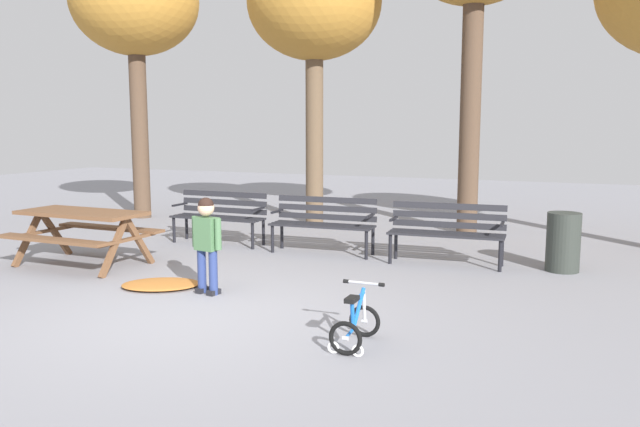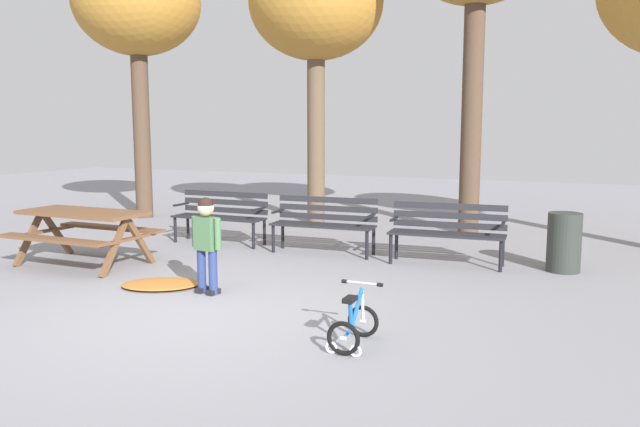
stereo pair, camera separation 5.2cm
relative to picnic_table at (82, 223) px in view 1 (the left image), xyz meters
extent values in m
plane|color=gray|center=(2.75, -1.39, -0.59)|extent=(36.00, 36.00, 0.00)
cube|color=brown|center=(0.00, 0.00, 0.15)|extent=(1.81, 0.79, 0.05)
cube|color=brown|center=(-0.01, -0.55, -0.14)|extent=(1.80, 0.27, 0.04)
cube|color=brown|center=(0.01, 0.55, -0.14)|extent=(1.80, 0.27, 0.04)
cube|color=brown|center=(-0.78, -0.24, -0.24)|extent=(0.07, 0.57, 0.76)
cube|color=brown|center=(-0.78, 0.26, -0.24)|extent=(0.07, 0.57, 0.76)
cube|color=brown|center=(-0.78, 0.01, -0.17)|extent=(0.10, 1.10, 0.04)
cube|color=brown|center=(0.78, -0.26, -0.24)|extent=(0.07, 0.57, 0.76)
cube|color=brown|center=(0.78, 0.24, -0.24)|extent=(0.07, 0.57, 0.76)
cube|color=brown|center=(0.78, -0.01, -0.17)|extent=(0.10, 1.10, 0.04)
cube|color=#232328|center=(0.85, 2.30, -0.15)|extent=(1.60, 0.07, 0.03)
cube|color=#232328|center=(0.85, 2.18, -0.15)|extent=(1.60, 0.07, 0.03)
cube|color=#232328|center=(0.85, 2.06, -0.15)|extent=(1.60, 0.07, 0.03)
cube|color=#232328|center=(0.85, 1.94, -0.15)|extent=(1.60, 0.07, 0.03)
cube|color=#232328|center=(0.85, 2.34, -0.05)|extent=(1.60, 0.04, 0.09)
cube|color=#232328|center=(0.85, 2.34, 0.08)|extent=(1.60, 0.04, 0.09)
cube|color=#232328|center=(0.85, 2.34, 0.21)|extent=(1.60, 0.04, 0.09)
cylinder|color=black|center=(1.60, 1.96, -0.37)|extent=(0.05, 0.05, 0.44)
cylinder|color=black|center=(1.60, 2.32, -0.37)|extent=(0.05, 0.05, 0.44)
cube|color=black|center=(1.60, 2.14, 0.03)|extent=(0.04, 0.40, 0.03)
cylinder|color=black|center=(0.10, 1.96, -0.37)|extent=(0.05, 0.05, 0.44)
cylinder|color=black|center=(0.10, 2.32, -0.37)|extent=(0.05, 0.05, 0.44)
cube|color=black|center=(0.10, 2.14, 0.03)|extent=(0.04, 0.40, 0.03)
cube|color=#232328|center=(2.74, 2.23, -0.15)|extent=(1.60, 0.15, 0.03)
cube|color=#232328|center=(2.75, 2.11, -0.15)|extent=(1.60, 0.15, 0.03)
cube|color=#232328|center=(2.75, 1.99, -0.15)|extent=(1.60, 0.15, 0.03)
cube|color=#232328|center=(2.76, 1.87, -0.15)|extent=(1.60, 0.15, 0.03)
cube|color=#232328|center=(2.74, 2.27, -0.05)|extent=(1.60, 0.13, 0.09)
cube|color=#232328|center=(2.74, 2.27, 0.08)|extent=(1.60, 0.13, 0.09)
cube|color=#232328|center=(2.74, 2.27, 0.21)|extent=(1.60, 0.13, 0.09)
cylinder|color=black|center=(3.51, 1.93, -0.37)|extent=(0.05, 0.05, 0.44)
cylinder|color=black|center=(3.49, 2.29, -0.37)|extent=(0.05, 0.05, 0.44)
cube|color=black|center=(3.50, 2.11, 0.03)|extent=(0.06, 0.40, 0.03)
cylinder|color=black|center=(2.01, 1.85, -0.37)|extent=(0.05, 0.05, 0.44)
cylinder|color=black|center=(1.99, 2.21, -0.37)|extent=(0.05, 0.05, 0.44)
cube|color=black|center=(2.00, 2.03, 0.03)|extent=(0.06, 0.40, 0.03)
cube|color=#232328|center=(4.64, 2.18, -0.15)|extent=(1.60, 0.18, 0.03)
cube|color=#232328|center=(4.65, 2.06, -0.15)|extent=(1.60, 0.18, 0.03)
cube|color=#232328|center=(4.66, 1.94, -0.15)|extent=(1.60, 0.18, 0.03)
cube|color=#232328|center=(4.66, 1.82, -0.15)|extent=(1.60, 0.18, 0.03)
cube|color=#232328|center=(4.64, 2.22, -0.05)|extent=(1.60, 0.15, 0.09)
cube|color=#232328|center=(4.64, 2.22, 0.08)|extent=(1.60, 0.15, 0.09)
cube|color=#232328|center=(4.64, 2.22, 0.21)|extent=(1.60, 0.15, 0.09)
cylinder|color=black|center=(5.41, 1.89, -0.37)|extent=(0.05, 0.05, 0.44)
cylinder|color=black|center=(5.39, 2.25, -0.37)|extent=(0.05, 0.05, 0.44)
cube|color=black|center=(5.40, 2.07, 0.03)|extent=(0.07, 0.40, 0.03)
cylinder|color=black|center=(3.91, 1.79, -0.37)|extent=(0.05, 0.05, 0.44)
cylinder|color=black|center=(3.89, 2.15, -0.37)|extent=(0.05, 0.05, 0.44)
cube|color=black|center=(3.90, 1.97, 0.03)|extent=(0.07, 0.40, 0.03)
cylinder|color=navy|center=(2.53, -0.62, -0.33)|extent=(0.10, 0.10, 0.52)
cube|color=black|center=(2.53, -0.62, -0.56)|extent=(0.12, 0.17, 0.06)
cylinder|color=navy|center=(2.36, -0.59, -0.33)|extent=(0.10, 0.10, 0.52)
cube|color=black|center=(2.36, -0.59, -0.56)|extent=(0.12, 0.17, 0.06)
cube|color=#477047|center=(2.44, -0.61, 0.11)|extent=(0.29, 0.20, 0.38)
sphere|color=#E0B28E|center=(2.44, -0.61, 0.41)|extent=(0.19, 0.19, 0.19)
sphere|color=black|center=(2.44, -0.61, 0.44)|extent=(0.18, 0.18, 0.18)
cylinder|color=#477047|center=(2.62, -0.64, 0.13)|extent=(0.08, 0.08, 0.36)
cylinder|color=#477047|center=(2.27, -0.58, 0.13)|extent=(0.08, 0.08, 0.36)
torus|color=black|center=(4.63, -1.33, -0.44)|extent=(0.30, 0.05, 0.30)
cylinder|color=silver|center=(4.63, -1.33, -0.44)|extent=(0.05, 0.04, 0.04)
torus|color=black|center=(4.64, -1.85, -0.44)|extent=(0.30, 0.05, 0.30)
cylinder|color=silver|center=(4.64, -1.85, -0.44)|extent=(0.05, 0.04, 0.04)
torus|color=white|center=(4.53, -1.85, -0.54)|extent=(0.11, 0.03, 0.11)
torus|color=white|center=(4.75, -1.85, -0.54)|extent=(0.11, 0.03, 0.11)
cylinder|color=blue|center=(4.63, -1.51, -0.27)|extent=(0.04, 0.31, 0.32)
cylinder|color=blue|center=(4.63, -1.67, -0.29)|extent=(0.04, 0.08, 0.27)
cylinder|color=blue|center=(4.63, -1.75, -0.43)|extent=(0.03, 0.20, 0.05)
cylinder|color=silver|center=(4.63, -1.35, -0.28)|extent=(0.03, 0.07, 0.32)
cylinder|color=blue|center=(4.63, -1.53, -0.17)|extent=(0.04, 0.32, 0.05)
cube|color=black|center=(4.63, -1.69, -0.14)|extent=(0.09, 0.17, 0.04)
cylinder|color=silver|center=(4.63, -1.37, -0.07)|extent=(0.34, 0.03, 0.02)
cylinder|color=black|center=(4.46, -1.38, -0.07)|extent=(0.05, 0.04, 0.04)
cylinder|color=black|center=(4.80, -1.37, -0.07)|extent=(0.05, 0.04, 0.04)
ellipsoid|color=#B26B2D|center=(1.75, -0.58, -0.56)|extent=(1.13, 1.00, 0.07)
cylinder|color=#2D332D|center=(6.17, 2.27, -0.20)|extent=(0.44, 0.44, 0.79)
cylinder|color=brown|center=(-2.30, 4.13, 1.19)|extent=(0.35, 0.35, 3.57)
ellipsoid|color=#B27A2D|center=(-2.30, 4.13, 3.88)|extent=(2.60, 2.60, 2.20)
cylinder|color=brown|center=(1.38, 4.89, 1.11)|extent=(0.35, 0.35, 3.40)
ellipsoid|color=#B27A2D|center=(1.38, 4.89, 3.70)|extent=(2.60, 2.60, 2.20)
cylinder|color=brown|center=(4.43, 4.85, 1.51)|extent=(0.36, 0.36, 4.21)
camera|label=1|loc=(6.49, -6.70, 1.34)|focal=35.67mm
camera|label=2|loc=(6.54, -6.68, 1.34)|focal=35.67mm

